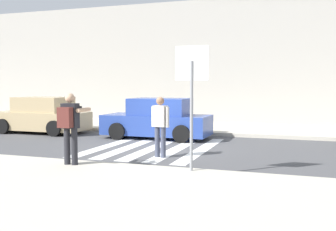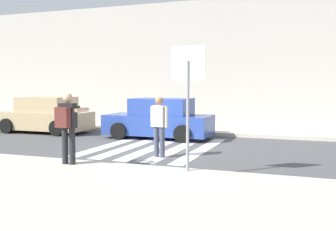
# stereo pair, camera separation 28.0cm
# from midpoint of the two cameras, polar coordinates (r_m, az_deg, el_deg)

# --- Properties ---
(ground_plane) EXTENTS (120.00, 120.00, 0.00)m
(ground_plane) POSITION_cam_midpoint_polar(r_m,az_deg,el_deg) (12.90, -1.57, -4.74)
(ground_plane) COLOR #4C4C4F
(sidewalk_near) EXTENTS (60.00, 6.00, 0.14)m
(sidewalk_near) POSITION_cam_midpoint_polar(r_m,az_deg,el_deg) (7.62, -19.57, -10.94)
(sidewalk_near) COLOR beige
(sidewalk_near) RESTS_ON ground
(sidewalk_far) EXTENTS (60.00, 4.80, 0.14)m
(sidewalk_far) POSITION_cam_midpoint_polar(r_m,az_deg,el_deg) (18.55, 5.36, -1.73)
(sidewalk_far) COLOR beige
(sidewalk_far) RESTS_ON ground
(building_facade_far) EXTENTS (56.00, 4.00, 6.51)m
(building_facade_far) POSITION_cam_midpoint_polar(r_m,az_deg,el_deg) (22.75, 8.30, 7.41)
(building_facade_far) COLOR #ADA89E
(building_facade_far) RESTS_ON ground
(crosswalk_stripe_0) EXTENTS (0.44, 5.20, 0.01)m
(crosswalk_stripe_0) POSITION_cam_midpoint_polar(r_m,az_deg,el_deg) (13.75, -7.48, -4.19)
(crosswalk_stripe_0) COLOR silver
(crosswalk_stripe_0) RESTS_ON ground
(crosswalk_stripe_1) EXTENTS (0.44, 5.20, 0.01)m
(crosswalk_stripe_1) POSITION_cam_midpoint_polar(r_m,az_deg,el_deg) (13.40, -4.44, -4.39)
(crosswalk_stripe_1) COLOR silver
(crosswalk_stripe_1) RESTS_ON ground
(crosswalk_stripe_2) EXTENTS (0.44, 5.20, 0.01)m
(crosswalk_stripe_2) POSITION_cam_midpoint_polar(r_m,az_deg,el_deg) (13.08, -1.25, -4.59)
(crosswalk_stripe_2) COLOR silver
(crosswalk_stripe_2) RESTS_ON ground
(crosswalk_stripe_3) EXTENTS (0.44, 5.20, 0.01)m
(crosswalk_stripe_3) POSITION_cam_midpoint_polar(r_m,az_deg,el_deg) (12.82, 2.09, -4.79)
(crosswalk_stripe_3) COLOR silver
(crosswalk_stripe_3) RESTS_ON ground
(crosswalk_stripe_4) EXTENTS (0.44, 5.20, 0.01)m
(crosswalk_stripe_4) POSITION_cam_midpoint_polar(r_m,az_deg,el_deg) (12.59, 5.57, -4.97)
(crosswalk_stripe_4) COLOR silver
(crosswalk_stripe_4) RESTS_ON ground
(stop_sign) EXTENTS (0.76, 0.08, 2.78)m
(stop_sign) POSITION_cam_midpoint_polar(r_m,az_deg,el_deg) (8.73, 3.85, 5.17)
(stop_sign) COLOR gray
(stop_sign) RESTS_ON sidewalk_near
(photographer_with_backpack) EXTENTS (0.60, 0.86, 1.72)m
(photographer_with_backpack) POSITION_cam_midpoint_polar(r_m,az_deg,el_deg) (9.72, -13.58, -0.94)
(photographer_with_backpack) COLOR #232328
(photographer_with_backpack) RESTS_ON sidewalk_near
(pedestrian_crossing) EXTENTS (0.57, 0.32, 1.72)m
(pedestrian_crossing) POSITION_cam_midpoint_polar(r_m,az_deg,el_deg) (11.15, -0.56, -1.14)
(pedestrian_crossing) COLOR #474C60
(pedestrian_crossing) RESTS_ON ground
(parked_car_tan) EXTENTS (4.10, 1.92, 1.55)m
(parked_car_tan) POSITION_cam_midpoint_polar(r_m,az_deg,el_deg) (17.81, -17.01, -0.04)
(parked_car_tan) COLOR tan
(parked_car_tan) RESTS_ON ground
(parked_car_blue) EXTENTS (4.10, 1.92, 1.55)m
(parked_car_blue) POSITION_cam_midpoint_polar(r_m,az_deg,el_deg) (15.19, -0.75, -0.59)
(parked_car_blue) COLOR #284293
(parked_car_blue) RESTS_ON ground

